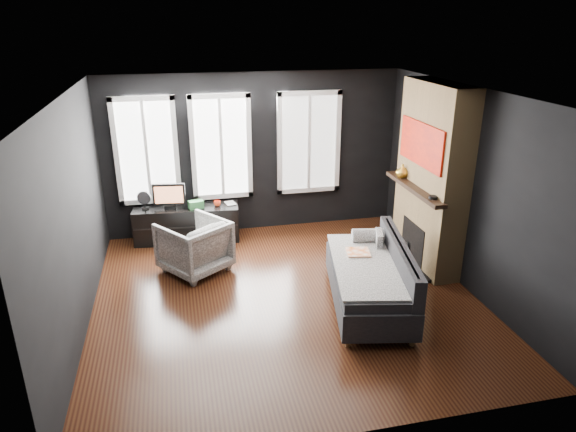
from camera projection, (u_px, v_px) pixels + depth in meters
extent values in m
plane|color=black|center=(286.00, 297.00, 6.90)|extent=(5.00, 5.00, 0.00)
plane|color=white|center=(285.00, 93.00, 5.92)|extent=(5.00, 5.00, 0.00)
cube|color=black|center=(254.00, 154.00, 8.68)|extent=(5.00, 0.02, 2.70)
cube|color=black|center=(74.00, 219.00, 5.90)|extent=(0.02, 5.00, 2.70)
cube|color=black|center=(466.00, 189.00, 6.92)|extent=(0.02, 5.00, 2.70)
cube|color=gray|center=(379.00, 243.00, 7.04)|extent=(0.17, 0.34, 0.33)
imported|color=silver|center=(194.00, 244.00, 7.47)|extent=(1.15, 1.13, 0.87)
imported|color=#EF441C|center=(217.00, 203.00, 8.49)|extent=(0.14, 0.13, 0.12)
imported|color=#BDAF92|center=(226.00, 198.00, 8.54)|extent=(0.16, 0.05, 0.21)
cube|color=#32743D|center=(196.00, 204.00, 8.39)|extent=(0.26, 0.20, 0.13)
imported|color=#BF8D35|center=(402.00, 171.00, 7.79)|extent=(0.23, 0.24, 0.20)
cylinder|color=black|center=(433.00, 197.00, 6.91)|extent=(0.15, 0.15, 0.04)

